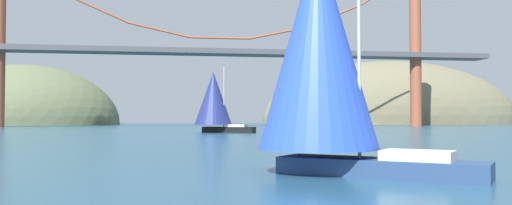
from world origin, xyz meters
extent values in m
plane|color=navy|center=(0.00, 0.00, 0.00)|extent=(360.00, 360.00, 0.00)
ellipsoid|color=#6B664C|center=(60.00, 135.00, 0.00)|extent=(87.31, 44.00, 41.57)
ellipsoid|color=#5B6647|center=(-55.00, 135.00, 0.00)|extent=(55.13, 44.00, 35.67)
cylinder|color=brown|center=(48.68, 95.00, 19.45)|extent=(2.80, 2.80, 38.91)
cube|color=#47474C|center=(0.00, 95.00, 17.42)|extent=(133.37, 6.00, 1.20)
cylinder|color=brown|center=(-27.82, 95.00, 26.83)|extent=(14.11, 0.50, 6.50)
cylinder|color=brown|center=(-13.91, 95.00, 22.30)|extent=(14.02, 0.50, 3.51)
cylinder|color=brown|center=(0.00, 95.00, 20.79)|extent=(13.91, 0.50, 0.50)
cylinder|color=brown|center=(13.91, 95.00, 22.30)|extent=(14.02, 0.50, 3.51)
cylinder|color=brown|center=(27.82, 95.00, 26.83)|extent=(14.11, 0.50, 6.50)
cube|color=navy|center=(-1.38, -3.67, 0.33)|extent=(7.39, 6.41, 0.66)
cube|color=beige|center=(-0.28, -4.53, 0.84)|extent=(2.93, 2.77, 0.36)
cylinder|color=#B2B2B7|center=(-1.99, -3.19, 5.31)|extent=(0.14, 0.14, 9.31)
cone|color=blue|center=(-3.33, -2.15, 5.24)|extent=(6.79, 6.79, 8.56)
cube|color=black|center=(-2.07, 49.94, 0.42)|extent=(7.67, 5.21, 0.84)
cube|color=beige|center=(-0.84, 49.31, 1.02)|extent=(2.84, 2.40, 0.36)
cylinder|color=#B2B2B7|center=(-2.75, 50.30, 5.20)|extent=(0.14, 0.14, 8.73)
cone|color=navy|center=(-4.24, 51.08, 4.99)|extent=(7.33, 7.33, 7.70)
camera|label=1|loc=(-8.78, -21.69, 2.23)|focal=35.13mm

